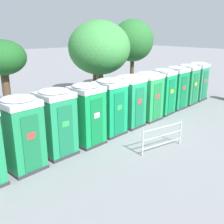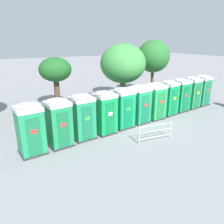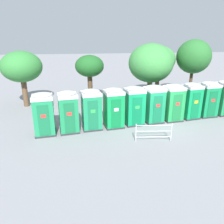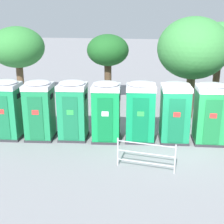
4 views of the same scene
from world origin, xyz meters
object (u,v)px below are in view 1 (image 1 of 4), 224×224
Objects in this scene: portapotty_10 at (197,81)px; street_tree_4 at (99,48)px; portapotty_6 at (148,96)px; portapotty_7 at (162,91)px; portapotty_4 at (110,106)px; street_tree_3 at (95,46)px; portapotty_3 at (87,114)px; portapotty_1 at (22,133)px; portapotty_5 at (130,100)px; portapotty_2 at (56,122)px; street_tree_2 at (3,59)px; portapotty_9 at (187,84)px; portapotty_8 at (175,87)px; event_barrier at (163,136)px; street_tree_1 at (133,41)px.

street_tree_4 is (-6.32, 2.50, 2.27)m from portapotty_10.
portapotty_6 is 1.00× the size of portapotty_7.
portapotty_4 is 0.53× the size of street_tree_3.
street_tree_3 is (5.17, 6.36, 2.25)m from portapotty_3.
street_tree_4 reaches higher than street_tree_3.
portapotty_1 is at bearing -140.09° from street_tree_3.
portapotty_7 is at bearing 6.96° from portapotty_5.
portapotty_2 is 6.34m from street_tree_2.
portapotty_4 is 8.57m from portapotty_10.
portapotty_9 is (9.93, 1.20, -0.00)m from portapotty_2.
portapotty_6 is at bearing -172.16° from portapotty_10.
portapotty_9 and portapotty_10 have the same top height.
portapotty_8 is 2.86m from portapotty_10.
portapotty_2 is 1.43m from portapotty_3.
portapotty_10 is (8.51, 1.06, 0.00)m from portapotty_4.
event_barrier is (-3.78, -3.18, -0.72)m from portapotty_7.
portapotty_3 is 7.15m from portapotty_8.
street_tree_2 is (1.70, 6.33, 1.81)m from portapotty_1.
street_tree_3 is (-3.20, 0.34, -0.26)m from street_tree_1.
street_tree_1 is at bearing 31.87° from portapotty_2.
portapotty_10 is (4.25, 0.55, -0.00)m from portapotty_7.
portapotty_8 is at bearing -70.54° from street_tree_3.
portapotty_7 is 8.76m from street_tree_2.
event_barrier is at bearing -110.57° from street_tree_3.
street_tree_2 is at bearing 134.73° from portapotty_6.
portapotty_7 is 0.62× the size of street_tree_2.
street_tree_3 is (-0.49, 5.59, 2.25)m from portapotty_7.
portapotty_3 is 1.00× the size of portapotty_9.
street_tree_3 is at bearing 122.44° from portapotty_9.
portapotty_7 is 0.48× the size of street_tree_1.
portapotty_8 is at bearing -172.67° from portapotty_10.
portapotty_6 is at bearing 5.66° from portapotty_4.
portapotty_7 is 0.50× the size of street_tree_4.
portapotty_6 is 6.30m from street_tree_3.
portapotty_7 is at bearing 7.46° from portapotty_1.
portapotty_3 is 1.00× the size of portapotty_5.
street_tree_2 reaches higher than portapotty_4.
event_barrier is at bearing -147.08° from portapotty_8.
portapotty_2 is at bearing -173.06° from portapotty_8.
street_tree_2 reaches higher than portapotty_9.
portapotty_2 is 0.62× the size of street_tree_2.
portapotty_1 is 1.00× the size of portapotty_2.
portapotty_5 is at bearing 6.61° from portapotty_4.
portapotty_3 is 1.00× the size of portapotty_7.
portapotty_1 is 1.00× the size of portapotty_10.
portapotty_2 is 1.24× the size of event_barrier.
portapotty_3 is at bearing -79.20° from street_tree_2.
event_barrier is (-6.49, -8.42, -3.23)m from street_tree_1.
portapotty_6 is 1.43m from portapotty_7.
portapotty_9 is 1.43m from portapotty_10.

